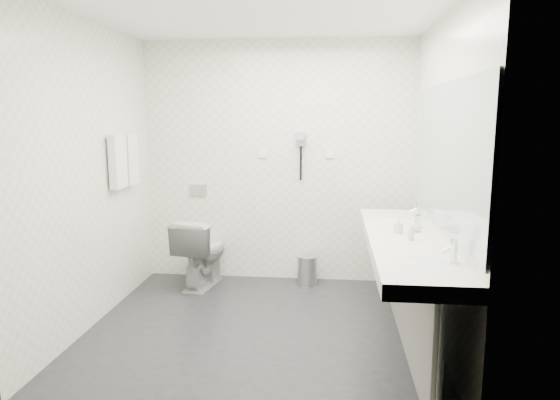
# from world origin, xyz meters

# --- Properties ---
(floor) EXTENTS (2.80, 2.80, 0.00)m
(floor) POSITION_xyz_m (0.00, 0.00, 0.00)
(floor) COLOR #232328
(floor) RESTS_ON ground
(ceiling) EXTENTS (2.80, 2.80, 0.00)m
(ceiling) POSITION_xyz_m (0.00, 0.00, 2.50)
(ceiling) COLOR white
(ceiling) RESTS_ON wall_back
(wall_back) EXTENTS (2.80, 0.00, 2.80)m
(wall_back) POSITION_xyz_m (0.00, 1.30, 1.25)
(wall_back) COLOR white
(wall_back) RESTS_ON floor
(wall_front) EXTENTS (2.80, 0.00, 2.80)m
(wall_front) POSITION_xyz_m (0.00, -1.30, 1.25)
(wall_front) COLOR white
(wall_front) RESTS_ON floor
(wall_left) EXTENTS (0.00, 2.60, 2.60)m
(wall_left) POSITION_xyz_m (-1.40, 0.00, 1.25)
(wall_left) COLOR white
(wall_left) RESTS_ON floor
(wall_right) EXTENTS (0.00, 2.60, 2.60)m
(wall_right) POSITION_xyz_m (1.40, 0.00, 1.25)
(wall_right) COLOR white
(wall_right) RESTS_ON floor
(vanity_counter) EXTENTS (0.55, 2.20, 0.10)m
(vanity_counter) POSITION_xyz_m (1.12, -0.20, 0.80)
(vanity_counter) COLOR white
(vanity_counter) RESTS_ON floor
(vanity_panel) EXTENTS (0.03, 2.15, 0.75)m
(vanity_panel) POSITION_xyz_m (1.15, -0.20, 0.38)
(vanity_panel) COLOR gray
(vanity_panel) RESTS_ON floor
(vanity_post_near) EXTENTS (0.06, 0.06, 0.75)m
(vanity_post_near) POSITION_xyz_m (1.18, -1.24, 0.38)
(vanity_post_near) COLOR silver
(vanity_post_near) RESTS_ON floor
(vanity_post_far) EXTENTS (0.06, 0.06, 0.75)m
(vanity_post_far) POSITION_xyz_m (1.18, 0.84, 0.38)
(vanity_post_far) COLOR silver
(vanity_post_far) RESTS_ON floor
(mirror) EXTENTS (0.02, 2.20, 1.05)m
(mirror) POSITION_xyz_m (1.39, -0.20, 1.45)
(mirror) COLOR #B2BCC6
(mirror) RESTS_ON wall_right
(basin_near) EXTENTS (0.40, 0.31, 0.05)m
(basin_near) POSITION_xyz_m (1.12, -0.85, 0.83)
(basin_near) COLOR white
(basin_near) RESTS_ON vanity_counter
(basin_far) EXTENTS (0.40, 0.31, 0.05)m
(basin_far) POSITION_xyz_m (1.12, 0.45, 0.83)
(basin_far) COLOR white
(basin_far) RESTS_ON vanity_counter
(faucet_near) EXTENTS (0.04, 0.04, 0.15)m
(faucet_near) POSITION_xyz_m (1.32, -0.85, 0.92)
(faucet_near) COLOR silver
(faucet_near) RESTS_ON vanity_counter
(faucet_far) EXTENTS (0.04, 0.04, 0.15)m
(faucet_far) POSITION_xyz_m (1.32, 0.45, 0.92)
(faucet_far) COLOR silver
(faucet_far) RESTS_ON vanity_counter
(soap_bottle_a) EXTENTS (0.07, 0.07, 0.11)m
(soap_bottle_a) POSITION_xyz_m (1.09, -0.10, 0.91)
(soap_bottle_a) COLOR white
(soap_bottle_a) RESTS_ON vanity_counter
(soap_bottle_b) EXTENTS (0.10, 0.10, 0.10)m
(soap_bottle_b) POSITION_xyz_m (1.22, -0.02, 0.90)
(soap_bottle_b) COLOR white
(soap_bottle_b) RESTS_ON vanity_counter
(soap_bottle_c) EXTENTS (0.06, 0.06, 0.12)m
(soap_bottle_c) POSITION_xyz_m (1.15, -0.30, 0.91)
(soap_bottle_c) COLOR white
(soap_bottle_c) RESTS_ON vanity_counter
(glass_left) EXTENTS (0.07, 0.07, 0.11)m
(glass_left) POSITION_xyz_m (1.26, 0.10, 0.90)
(glass_left) COLOR silver
(glass_left) RESTS_ON vanity_counter
(toilet) EXTENTS (0.51, 0.76, 0.71)m
(toilet) POSITION_xyz_m (-0.74, 0.97, 0.36)
(toilet) COLOR white
(toilet) RESTS_ON floor
(flush_plate) EXTENTS (0.18, 0.02, 0.12)m
(flush_plate) POSITION_xyz_m (-0.85, 1.29, 0.95)
(flush_plate) COLOR #B2B5BA
(flush_plate) RESTS_ON wall_back
(pedal_bin) EXTENTS (0.23, 0.23, 0.29)m
(pedal_bin) POSITION_xyz_m (0.33, 1.11, 0.15)
(pedal_bin) COLOR #B2B5BA
(pedal_bin) RESTS_ON floor
(bin_lid) EXTENTS (0.21, 0.21, 0.02)m
(bin_lid) POSITION_xyz_m (0.33, 1.11, 0.30)
(bin_lid) COLOR #B2B5BA
(bin_lid) RESTS_ON pedal_bin
(towel_rail) EXTENTS (0.02, 0.62, 0.02)m
(towel_rail) POSITION_xyz_m (-1.35, 0.55, 1.55)
(towel_rail) COLOR silver
(towel_rail) RESTS_ON wall_left
(towel_near) EXTENTS (0.07, 0.24, 0.48)m
(towel_near) POSITION_xyz_m (-1.34, 0.41, 1.33)
(towel_near) COLOR white
(towel_near) RESTS_ON towel_rail
(towel_far) EXTENTS (0.07, 0.24, 0.48)m
(towel_far) POSITION_xyz_m (-1.34, 0.69, 1.33)
(towel_far) COLOR white
(towel_far) RESTS_ON towel_rail
(dryer_cradle) EXTENTS (0.10, 0.04, 0.14)m
(dryer_cradle) POSITION_xyz_m (0.25, 1.27, 1.50)
(dryer_cradle) COLOR #9C9DA2
(dryer_cradle) RESTS_ON wall_back
(dryer_barrel) EXTENTS (0.08, 0.14, 0.08)m
(dryer_barrel) POSITION_xyz_m (0.25, 1.20, 1.53)
(dryer_barrel) COLOR #9C9DA2
(dryer_barrel) RESTS_ON dryer_cradle
(dryer_cord) EXTENTS (0.02, 0.02, 0.35)m
(dryer_cord) POSITION_xyz_m (0.25, 1.26, 1.25)
(dryer_cord) COLOR black
(dryer_cord) RESTS_ON dryer_cradle
(switch_plate_a) EXTENTS (0.09, 0.02, 0.09)m
(switch_plate_a) POSITION_xyz_m (-0.15, 1.29, 1.35)
(switch_plate_a) COLOR white
(switch_plate_a) RESTS_ON wall_back
(switch_plate_b) EXTENTS (0.09, 0.02, 0.09)m
(switch_plate_b) POSITION_xyz_m (0.55, 1.29, 1.35)
(switch_plate_b) COLOR white
(switch_plate_b) RESTS_ON wall_back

